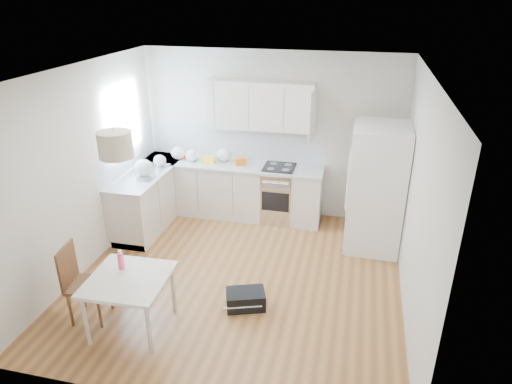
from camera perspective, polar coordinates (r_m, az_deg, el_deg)
floor at (r=6.22m, az=-2.14°, el=-10.61°), size 4.20×4.20×0.00m
ceiling at (r=5.18m, az=-2.62°, el=14.74°), size 4.20×4.20×0.00m
wall_back at (r=7.48m, az=1.91°, el=7.09°), size 4.20×0.00×4.20m
wall_left at (r=6.41m, az=-20.79°, el=2.51°), size 0.00×4.20×4.20m
wall_right at (r=5.44m, az=19.52°, el=-1.15°), size 0.00×4.20×4.20m
window_glassblock at (r=7.22m, az=-16.30°, el=8.79°), size 0.02×1.00×1.00m
cabinets_back at (r=7.66m, az=-3.03°, el=0.22°), size 3.00×0.60×0.88m
cabinets_left at (r=7.56m, az=-13.07°, el=-0.75°), size 0.60×1.80×0.88m
counter_back at (r=7.49m, az=-3.11°, el=3.44°), size 3.02×0.64×0.04m
counter_left at (r=7.39m, az=-13.40°, el=2.49°), size 0.64×1.82×0.04m
backsplash_back at (r=7.65m, az=-2.55°, el=6.37°), size 3.00×0.01×0.58m
backsplash_left at (r=7.42m, az=-15.68°, el=4.88°), size 0.01×1.80×0.58m
upper_cabinets at (r=7.23m, az=0.52°, el=10.79°), size 1.70×0.32×0.75m
range_oven at (r=7.50m, az=2.86°, el=-0.34°), size 0.50×0.61×0.88m
sink at (r=7.34m, az=-13.57°, el=2.46°), size 0.50×0.80×0.16m
refrigerator at (r=6.78m, az=14.94°, el=0.50°), size 0.88×0.92×1.84m
dining_table at (r=5.26m, az=-15.63°, el=-10.93°), size 0.88×0.88×0.67m
dining_chair at (r=5.63m, az=-20.31°, el=-10.66°), size 0.45×0.45×0.94m
drink_bottle at (r=5.34m, az=-16.56°, el=-8.10°), size 0.07×0.07×0.23m
gym_bag at (r=5.66m, az=-1.30°, el=-13.24°), size 0.53×0.44×0.21m
pendant_lamp at (r=4.57m, az=-17.19°, el=5.67°), size 0.41×0.41×0.26m
grocery_bag_a at (r=7.74m, az=-9.73°, el=4.82°), size 0.24×0.20×0.21m
grocery_bag_b at (r=7.62m, az=-7.98°, el=4.57°), size 0.22×0.19×0.20m
grocery_bag_c at (r=7.55m, az=-4.01°, el=4.64°), size 0.25×0.21×0.22m
grocery_bag_d at (r=7.50m, az=-11.93°, el=3.88°), size 0.20×0.17×0.18m
grocery_bag_e at (r=7.15m, az=-13.88°, el=2.99°), size 0.29×0.25×0.26m
snack_orange at (r=7.39m, az=-1.91°, el=3.84°), size 0.21×0.18×0.12m
snack_yellow at (r=7.51m, az=-5.85°, el=4.06°), size 0.18×0.12×0.12m
snack_red at (r=7.76m, az=-9.41°, el=4.45°), size 0.16×0.12×0.10m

